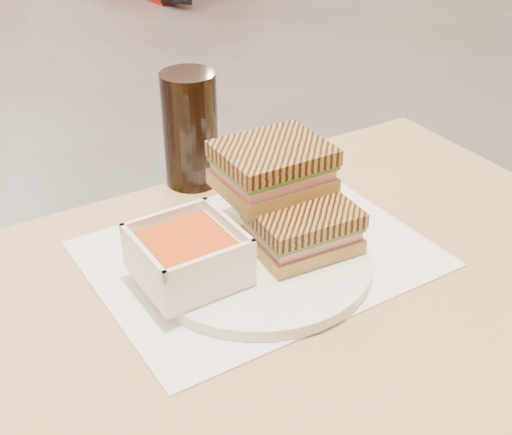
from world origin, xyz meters
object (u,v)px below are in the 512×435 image
plate (258,262)px  panini_lower (302,227)px  soup_bowl (188,257)px  cola_glass (190,129)px

plate → panini_lower: size_ratio=2.23×
plate → soup_bowl: (-0.09, 0.00, 0.03)m
panini_lower → cola_glass: cola_glass is taller
plate → panini_lower: panini_lower is taller
plate → soup_bowl: size_ratio=2.26×
soup_bowl → plate: bearing=-2.0°
cola_glass → soup_bowl: bearing=-114.7°
soup_bowl → panini_lower: bearing=-3.2°
plate → panini_lower: 0.07m
cola_glass → panini_lower: bearing=-81.1°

